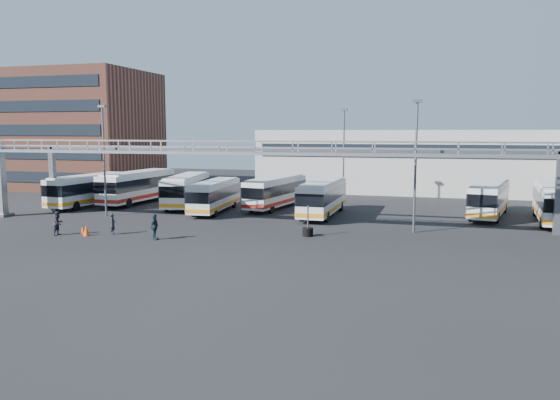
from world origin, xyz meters
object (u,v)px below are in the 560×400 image
(bus_8, at_px, (489,198))
(cone_left, at_px, (86,230))
(pedestrian_d, at_px, (155,227))
(bus_9, at_px, (554,202))
(light_pole_left, at_px, (104,154))
(bus_5, at_px, (323,197))
(cone_right, at_px, (83,229))
(tire_stack, at_px, (308,231))
(bus_1, at_px, (138,186))
(bus_2, at_px, (186,189))
(bus_3, at_px, (215,195))
(bus_0, at_px, (89,189))
(pedestrian_a, at_px, (113,224))
(light_pole_back, at_px, (344,151))
(bus_4, at_px, (276,191))
(light_pole_mid, at_px, (416,159))
(pedestrian_b, at_px, (58,223))

(bus_8, relative_size, cone_left, 13.91)
(pedestrian_d, bearing_deg, bus_8, -58.68)
(pedestrian_d, bearing_deg, bus_9, -66.57)
(light_pole_left, distance_m, bus_5, 20.60)
(light_pole_left, xyz_separation_m, bus_9, (39.34, 6.95, -3.90))
(cone_right, bearing_deg, tire_stack, 12.32)
(bus_1, relative_size, bus_9, 1.06)
(bus_2, relative_size, bus_5, 1.03)
(bus_1, xyz_separation_m, bus_8, (36.05, 0.32, -0.15))
(bus_8, bearing_deg, bus_3, -159.64)
(light_pole_left, bearing_deg, bus_8, 14.62)
(bus_0, height_order, bus_8, bus_0)
(bus_1, bearing_deg, pedestrian_a, -62.94)
(cone_left, bearing_deg, pedestrian_d, 0.19)
(bus_1, relative_size, bus_5, 1.08)
(light_pole_back, distance_m, bus_9, 20.95)
(bus_1, relative_size, bus_4, 1.08)
(bus_1, relative_size, bus_8, 1.06)
(light_pole_back, height_order, bus_9, light_pole_back)
(bus_3, height_order, pedestrian_d, bus_3)
(light_pole_mid, height_order, tire_stack, light_pole_mid)
(light_pole_mid, bearing_deg, bus_3, 162.68)
(bus_1, bearing_deg, bus_4, 4.14)
(light_pole_back, xyz_separation_m, bus_1, (-21.71, -5.36, -3.78))
(bus_5, height_order, pedestrian_b, bus_5)
(light_pole_back, bearing_deg, bus_4, -141.15)
(pedestrian_b, bearing_deg, cone_left, -78.40)
(bus_4, xyz_separation_m, bus_8, (20.47, -0.11, 0.02))
(light_pole_back, relative_size, bus_4, 0.94)
(pedestrian_d, bearing_deg, cone_left, 84.98)
(bus_2, bearing_deg, bus_5, -19.68)
(light_pole_back, relative_size, cone_right, 15.18)
(bus_1, relative_size, cone_left, 14.80)
(bus_0, height_order, bus_1, bus_1)
(cone_left, bearing_deg, bus_4, 62.11)
(bus_8, relative_size, tire_stack, 4.71)
(bus_5, bearing_deg, light_pole_back, 87.44)
(bus_8, bearing_deg, bus_1, -168.03)
(light_pole_mid, relative_size, bus_1, 0.87)
(bus_4, bearing_deg, tire_stack, -56.14)
(pedestrian_a, bearing_deg, cone_left, 108.44)
(pedestrian_a, bearing_deg, bus_2, -9.16)
(bus_8, height_order, cone_right, bus_8)
(light_pole_left, distance_m, bus_9, 40.14)
(bus_0, relative_size, bus_2, 0.98)
(light_pole_left, height_order, pedestrian_b, light_pole_left)
(bus_3, distance_m, cone_right, 14.48)
(bus_0, bearing_deg, light_pole_mid, -6.65)
(pedestrian_d, bearing_deg, bus_5, -38.60)
(bus_5, height_order, pedestrian_d, bus_5)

